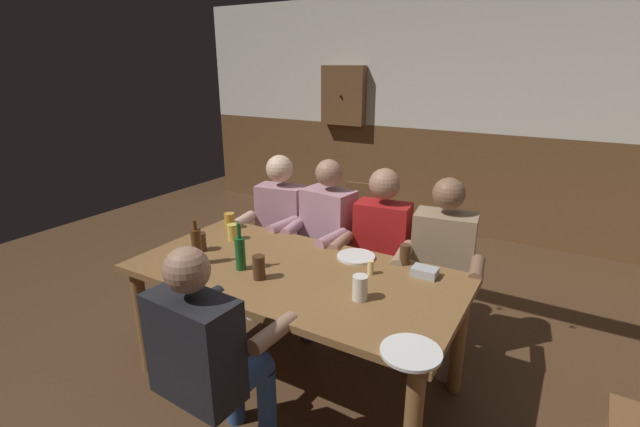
# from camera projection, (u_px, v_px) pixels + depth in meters

# --- Properties ---
(ground_plane) EXTENTS (8.04, 8.04, 0.00)m
(ground_plane) POSITION_uv_depth(u_px,v_px,m) (306.00, 368.00, 2.90)
(ground_plane) COLOR #4C331E
(back_wall_upper) EXTENTS (6.70, 0.12, 1.45)m
(back_wall_upper) POSITION_uv_depth(u_px,v_px,m) (455.00, 62.00, 4.78)
(back_wall_upper) COLOR silver
(back_wall_wainscot) EXTENTS (6.70, 0.12, 1.17)m
(back_wall_wainscot) POSITION_uv_depth(u_px,v_px,m) (444.00, 181.00, 5.20)
(back_wall_wainscot) COLOR brown
(back_wall_wainscot) RESTS_ON ground_plane
(dining_table) EXTENTS (1.92, 0.97, 0.75)m
(dining_table) POSITION_uv_depth(u_px,v_px,m) (294.00, 285.00, 2.60)
(dining_table) COLOR brown
(dining_table) RESTS_ON ground_plane
(person_0) EXTENTS (0.54, 0.55, 1.23)m
(person_0) POSITION_uv_depth(u_px,v_px,m) (277.00, 227.00, 3.47)
(person_0) COLOR #B78493
(person_0) RESTS_ON ground_plane
(person_1) EXTENTS (0.55, 0.56, 1.24)m
(person_1) POSITION_uv_depth(u_px,v_px,m) (322.00, 236.00, 3.28)
(person_1) COLOR #B78493
(person_1) RESTS_ON ground_plane
(person_2) EXTENTS (0.54, 0.53, 1.22)m
(person_2) POSITION_uv_depth(u_px,v_px,m) (379.00, 249.00, 3.06)
(person_2) COLOR #AD1919
(person_2) RESTS_ON ground_plane
(person_3) EXTENTS (0.56, 0.58, 1.21)m
(person_3) POSITION_uv_depth(u_px,v_px,m) (441.00, 262.00, 2.86)
(person_3) COLOR #997F60
(person_3) RESTS_ON ground_plane
(person_4) EXTENTS (0.57, 0.52, 1.18)m
(person_4) POSITION_uv_depth(u_px,v_px,m) (208.00, 350.00, 2.01)
(person_4) COLOR black
(person_4) RESTS_ON ground_plane
(chair_empty_near_left) EXTENTS (0.51, 0.51, 0.88)m
(chair_empty_near_left) POSITION_uv_depth(u_px,v_px,m) (362.00, 231.00, 3.95)
(chair_empty_near_left) COLOR brown
(chair_empty_near_left) RESTS_ON ground_plane
(table_candle) EXTENTS (0.04, 0.04, 0.08)m
(table_candle) POSITION_uv_depth(u_px,v_px,m) (371.00, 267.00, 2.51)
(table_candle) COLOR #F9E08C
(table_candle) RESTS_ON dining_table
(condiment_caddy) EXTENTS (0.14, 0.10, 0.05)m
(condiment_caddy) POSITION_uv_depth(u_px,v_px,m) (425.00, 272.00, 2.49)
(condiment_caddy) COLOR #B2B7BC
(condiment_caddy) RESTS_ON dining_table
(plate_0) EXTENTS (0.26, 0.26, 0.01)m
(plate_0) POSITION_uv_depth(u_px,v_px,m) (411.00, 352.00, 1.83)
(plate_0) COLOR white
(plate_0) RESTS_ON dining_table
(plate_1) EXTENTS (0.23, 0.23, 0.01)m
(plate_1) POSITION_uv_depth(u_px,v_px,m) (356.00, 257.00, 2.73)
(plate_1) COLOR white
(plate_1) RESTS_ON dining_table
(bottle_0) EXTENTS (0.06, 0.06, 0.28)m
(bottle_0) POSITION_uv_depth(u_px,v_px,m) (240.00, 252.00, 2.55)
(bottle_0) COLOR #195923
(bottle_0) RESTS_ON dining_table
(bottle_1) EXTENTS (0.06, 0.06, 0.27)m
(bottle_1) POSITION_uv_depth(u_px,v_px,m) (197.00, 246.00, 2.62)
(bottle_1) COLOR #593314
(bottle_1) RESTS_ON dining_table
(pint_glass_0) EXTENTS (0.07, 0.07, 0.14)m
(pint_glass_0) POSITION_uv_depth(u_px,v_px,m) (259.00, 267.00, 2.45)
(pint_glass_0) COLOR #4C2D19
(pint_glass_0) RESTS_ON dining_table
(pint_glass_1) EXTENTS (0.06, 0.06, 0.12)m
(pint_glass_1) POSITION_uv_depth(u_px,v_px,m) (405.00, 254.00, 2.64)
(pint_glass_1) COLOR #4C2D19
(pint_glass_1) RESTS_ON dining_table
(pint_glass_2) EXTENTS (0.08, 0.08, 0.11)m
(pint_glass_2) POSITION_uv_depth(u_px,v_px,m) (230.00, 221.00, 3.22)
(pint_glass_2) COLOR gold
(pint_glass_2) RESTS_ON dining_table
(pint_glass_3) EXTENTS (0.08, 0.08, 0.12)m
(pint_glass_3) POSITION_uv_depth(u_px,v_px,m) (200.00, 242.00, 2.83)
(pint_glass_3) COLOR #4C2D19
(pint_glass_3) RESTS_ON dining_table
(pint_glass_4) EXTENTS (0.07, 0.07, 0.11)m
(pint_glass_4) POSITION_uv_depth(u_px,v_px,m) (233.00, 232.00, 3.01)
(pint_glass_4) COLOR #E5C64C
(pint_glass_4) RESTS_ON dining_table
(pint_glass_5) EXTENTS (0.08, 0.08, 0.13)m
(pint_glass_5) POSITION_uv_depth(u_px,v_px,m) (360.00, 288.00, 2.23)
(pint_glass_5) COLOR white
(pint_glass_5) RESTS_ON dining_table
(wall_dart_cabinet) EXTENTS (0.56, 0.15, 0.70)m
(wall_dart_cabinet) POSITION_uv_depth(u_px,v_px,m) (343.00, 96.00, 5.41)
(wall_dart_cabinet) COLOR brown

